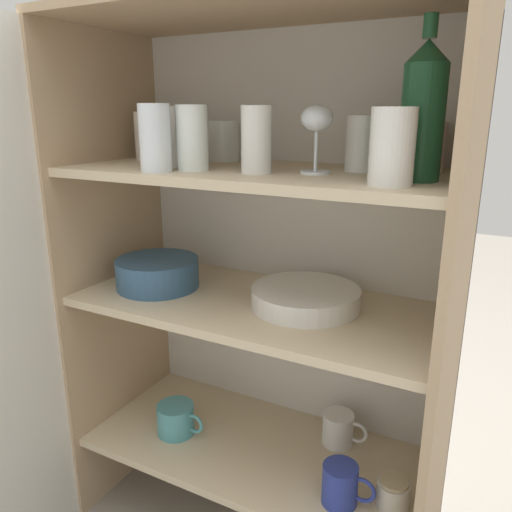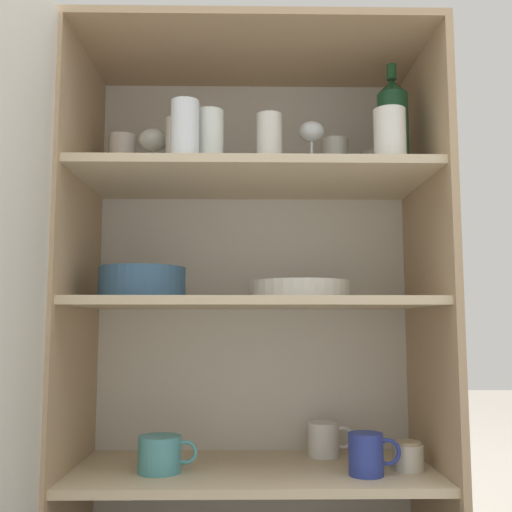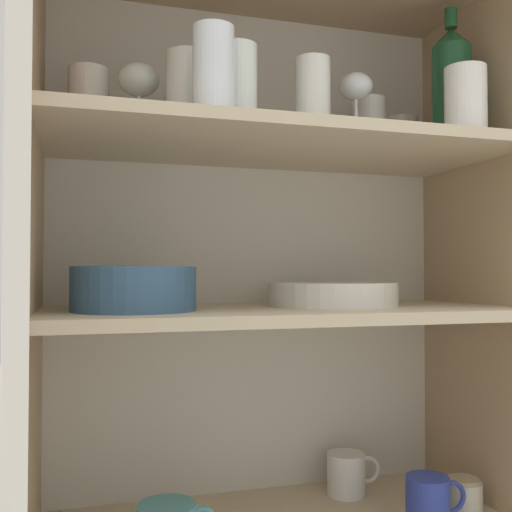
{
  "view_description": "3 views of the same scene",
  "coord_description": "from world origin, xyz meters",
  "px_view_note": "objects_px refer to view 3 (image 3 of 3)",
  "views": [
    {
      "loc": [
        0.51,
        -0.78,
        1.06
      ],
      "look_at": [
        -0.03,
        0.25,
        0.73
      ],
      "focal_mm": 35.0,
      "sensor_mm": 36.0,
      "label": 1
    },
    {
      "loc": [
        -0.02,
        -1.27,
        0.57
      ],
      "look_at": [
        0.01,
        0.22,
        0.74
      ],
      "focal_mm": 42.0,
      "sensor_mm": 36.0,
      "label": 2
    },
    {
      "loc": [
        -0.36,
        -0.85,
        0.7
      ],
      "look_at": [
        -0.04,
        0.23,
        0.73
      ],
      "focal_mm": 42.0,
      "sensor_mm": 36.0,
      "label": 3
    }
  ],
  "objects_px": {
    "mixing_bowl_large": "(134,287)",
    "storage_jar": "(463,496)",
    "wine_bottle": "(452,87)",
    "plate_stack_white": "(333,294)",
    "coffee_mug_primary": "(429,502)"
  },
  "relations": [
    {
      "from": "coffee_mug_primary",
      "to": "storage_jar",
      "type": "distance_m",
      "value": 0.11
    },
    {
      "from": "mixing_bowl_large",
      "to": "storage_jar",
      "type": "distance_m",
      "value": 0.75
    },
    {
      "from": "coffee_mug_primary",
      "to": "storage_jar",
      "type": "relative_size",
      "value": 1.65
    },
    {
      "from": "wine_bottle",
      "to": "plate_stack_white",
      "type": "height_order",
      "value": "wine_bottle"
    },
    {
      "from": "storage_jar",
      "to": "coffee_mug_primary",
      "type": "bearing_deg",
      "value": -156.97
    },
    {
      "from": "wine_bottle",
      "to": "mixing_bowl_large",
      "type": "relative_size",
      "value": 1.34
    },
    {
      "from": "wine_bottle",
      "to": "plate_stack_white",
      "type": "xyz_separation_m",
      "value": [
        -0.23,
        0.06,
        -0.41
      ]
    },
    {
      "from": "wine_bottle",
      "to": "mixing_bowl_large",
      "type": "bearing_deg",
      "value": 179.57
    },
    {
      "from": "wine_bottle",
      "to": "storage_jar",
      "type": "xyz_separation_m",
      "value": [
        0.01,
        -0.01,
        -0.8
      ]
    },
    {
      "from": "mixing_bowl_large",
      "to": "storage_jar",
      "type": "relative_size",
      "value": 2.88
    },
    {
      "from": "wine_bottle",
      "to": "mixing_bowl_large",
      "type": "distance_m",
      "value": 0.73
    },
    {
      "from": "wine_bottle",
      "to": "storage_jar",
      "type": "relative_size",
      "value": 3.86
    },
    {
      "from": "plate_stack_white",
      "to": "coffee_mug_primary",
      "type": "relative_size",
      "value": 2.1
    },
    {
      "from": "plate_stack_white",
      "to": "coffee_mug_primary",
      "type": "xyz_separation_m",
      "value": [
        0.14,
        -0.11,
        -0.38
      ]
    },
    {
      "from": "wine_bottle",
      "to": "plate_stack_white",
      "type": "relative_size",
      "value": 1.12
    }
  ]
}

